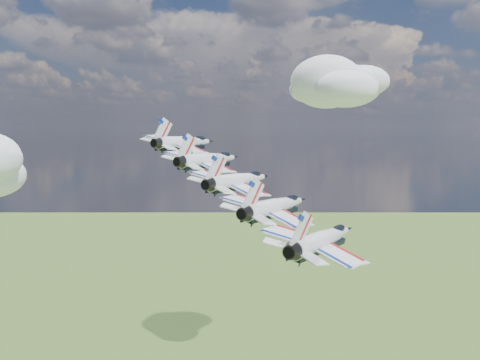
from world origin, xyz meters
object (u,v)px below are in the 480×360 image
(jet_2, at_px, (240,180))
(jet_4, at_px, (324,239))
(jet_0, at_px, (186,142))
(jet_1, at_px, (210,159))
(jet_3, at_px, (277,206))

(jet_2, bearing_deg, jet_4, -27.15)
(jet_4, bearing_deg, jet_0, 152.85)
(jet_0, distance_m, jet_2, 20.70)
(jet_1, bearing_deg, jet_0, 152.85)
(jet_2, height_order, jet_4, jet_2)
(jet_3, bearing_deg, jet_4, -27.15)
(jet_0, bearing_deg, jet_4, -27.15)
(jet_2, bearing_deg, jet_1, 152.85)
(jet_1, bearing_deg, jet_3, -27.15)
(jet_2, relative_size, jet_4, 1.00)
(jet_0, relative_size, jet_3, 1.00)
(jet_1, bearing_deg, jet_4, -27.15)
(jet_1, relative_size, jet_2, 1.00)
(jet_0, height_order, jet_4, jet_0)
(jet_0, relative_size, jet_4, 1.00)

